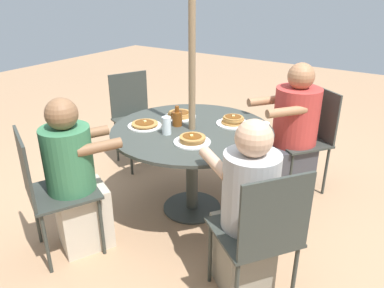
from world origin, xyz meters
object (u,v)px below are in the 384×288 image
object	(u,v)px
diner_east	(76,182)
pancake_plate_b	(192,140)
patio_table	(192,142)
drinking_glass_b	(167,126)
patio_chair_south	(261,231)
pancake_plate_a	(145,125)
drinking_glass_a	(264,130)
coffee_cup	(255,135)
diner_south	(246,215)
patio_chair_west	(308,133)
patio_chair_north	(135,113)
diner_west	(291,137)
patio_chair_east	(49,187)
syrup_bottle	(177,118)
pancake_plate_d	(180,115)
pancake_plate_c	(233,121)

from	to	relation	value
diner_east	pancake_plate_b	bearing A→B (deg)	73.59
patio_table	drinking_glass_b	xyz separation A→B (m)	(0.10, 0.19, 0.18)
patio_chair_south	drinking_glass_b	world-z (taller)	patio_chair_south
pancake_plate_a	drinking_glass_a	distance (m)	0.90
pancake_plate_b	drinking_glass_a	xyz separation A→B (m)	(-0.38, -0.35, 0.04)
patio_table	coffee_cup	xyz separation A→B (m)	(-0.50, -0.02, 0.17)
diner_south	drinking_glass_b	bearing A→B (deg)	103.49
patio_chair_west	drinking_glass_b	bearing A→B (deg)	91.47
pancake_plate_b	pancake_plate_a	bearing A→B (deg)	-6.53
patio_chair_south	patio_chair_west	size ratio (longest dim) A/B	1.00
patio_chair_south	pancake_plate_b	xyz separation A→B (m)	(0.72, -0.41, 0.21)
patio_chair_north	diner_west	world-z (taller)	diner_west
patio_chair_east	drinking_glass_b	bearing A→B (deg)	90.41
pancake_plate_b	syrup_bottle	world-z (taller)	syrup_bottle
patio_chair_north	pancake_plate_a	world-z (taller)	patio_chair_north
pancake_plate_b	drinking_glass_b	size ratio (longest dim) A/B	1.97
patio_chair_east	pancake_plate_a	bearing A→B (deg)	106.11
pancake_plate_d	syrup_bottle	distance (m)	0.19
diner_east	pancake_plate_c	distance (m)	1.25
patio_chair_east	pancake_plate_d	size ratio (longest dim) A/B	3.50
syrup_bottle	diner_west	bearing A→B (deg)	-132.38
patio_table	patio_chair_south	world-z (taller)	patio_chair_south
patio_chair_north	pancake_plate_c	xyz separation A→B (m)	(-1.19, 0.17, 0.21)
pancake_plate_a	pancake_plate_d	distance (m)	0.34
pancake_plate_c	syrup_bottle	size ratio (longest dim) A/B	1.63
diner_east	drinking_glass_b	xyz separation A→B (m)	(-0.29, -0.62, 0.27)
patio_chair_south	syrup_bottle	bearing A→B (deg)	94.05
diner_south	coffee_cup	distance (m)	0.65
patio_chair_west	syrup_bottle	distance (m)	1.19
patio_chair_east	pancake_plate_c	size ratio (longest dim) A/B	3.50
patio_chair_west	pancake_plate_a	distance (m)	1.42
patio_chair_south	diner_south	xyz separation A→B (m)	(0.14, -0.10, -0.01)
patio_table	pancake_plate_b	xyz separation A→B (m)	(-0.15, 0.22, 0.13)
patio_chair_west	patio_chair_east	bearing A→B (deg)	95.33
patio_chair_west	diner_west	xyz separation A→B (m)	(0.10, 0.14, -0.00)
diner_west	syrup_bottle	world-z (taller)	diner_west
drinking_glass_a	drinking_glass_b	distance (m)	0.70
patio_chair_north	pancake_plate_d	world-z (taller)	patio_chair_north
patio_chair_west	pancake_plate_a	xyz separation A→B (m)	(0.96, 1.03, 0.20)
patio_table	syrup_bottle	xyz separation A→B (m)	(0.13, 0.01, 0.17)
patio_chair_west	patio_chair_north	bearing A→B (deg)	51.27
patio_chair_west	diner_west	distance (m)	0.17
diner_south	pancake_plate_d	bearing A→B (deg)	90.22
pancake_plate_a	pancake_plate_b	bearing A→B (deg)	173.47
pancake_plate_a	drinking_glass_a	bearing A→B (deg)	-160.89
pancake_plate_b	coffee_cup	world-z (taller)	coffee_cup
patio_chair_south	coffee_cup	distance (m)	0.79
drinking_glass_a	drinking_glass_b	world-z (taller)	drinking_glass_b
diner_east	drinking_glass_a	distance (m)	1.34
patio_table	drinking_glass_b	distance (m)	0.28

